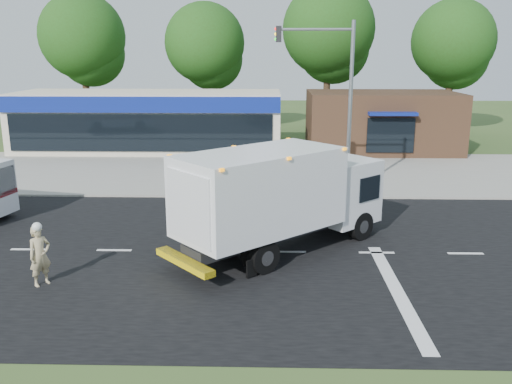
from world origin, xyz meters
TOP-DOWN VIEW (x-y plane):
  - ground at (0.00, 0.00)m, footprint 120.00×120.00m
  - road_asphalt at (0.00, 0.00)m, footprint 60.00×14.00m
  - sidewalk at (0.00, 8.20)m, footprint 60.00×2.40m
  - parking_apron at (0.00, 14.00)m, footprint 60.00×9.00m
  - lane_markings at (1.35, -1.35)m, footprint 55.20×7.00m
  - ems_box_truck at (-0.31, 0.11)m, footprint 7.70×7.26m
  - emergency_worker at (-7.31, -2.85)m, footprint 0.75×0.79m
  - retail_strip_mall at (-9.00, 19.93)m, footprint 18.00×6.20m
  - brown_storefront at (7.00, 19.98)m, footprint 10.00×6.70m
  - traffic_signal_pole at (2.35, 7.60)m, footprint 3.51×0.25m
  - background_trees at (-0.85, 28.16)m, footprint 36.77×7.39m

SIDE VIEW (x-z plane):
  - ground at x=0.00m, z-range 0.00..0.00m
  - road_asphalt at x=0.00m, z-range -0.01..0.01m
  - parking_apron at x=0.00m, z-range 0.00..0.02m
  - lane_markings at x=1.35m, z-range 0.01..0.02m
  - sidewalk at x=0.00m, z-range 0.00..0.12m
  - emergency_worker at x=-7.31m, z-range -0.02..1.90m
  - brown_storefront at x=7.00m, z-range 0.00..4.00m
  - retail_strip_mall at x=-9.00m, z-range 0.01..4.01m
  - ems_box_truck at x=-0.31m, z-range 0.28..3.87m
  - traffic_signal_pole at x=2.35m, z-range 0.92..8.92m
  - background_trees at x=-0.85m, z-range 1.33..13.43m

